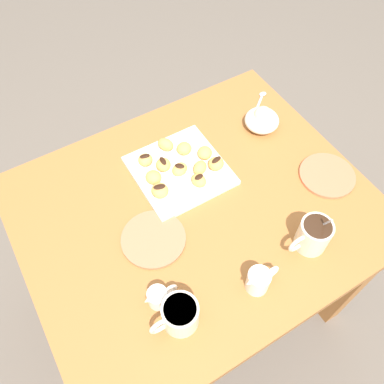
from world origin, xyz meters
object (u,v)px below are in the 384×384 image
(beignet_8, at_px, (166,144))
(beignet_10, at_px, (200,168))
(coffee_mug_cream_right, at_px, (179,315))
(beignet_2, at_px, (160,191))
(beignet_1, at_px, (199,180))
(beignet_9, at_px, (153,177))
(beignet_7, at_px, (163,165))
(beignet_0, at_px, (184,148))
(coffee_mug_cream_left, at_px, (313,235))
(beignet_5, at_px, (216,164))
(pastry_plate_square, at_px, (180,171))
(chocolate_sauce_pitcher, at_px, (158,297))
(beignet_4, at_px, (180,169))
(cream_pitcher_white, at_px, (259,280))
(saucer_coral_left, at_px, (153,239))
(beignet_6, at_px, (205,153))
(saucer_coral_right, at_px, (327,175))
(dining_table, at_px, (196,228))
(beignet_3, at_px, (145,160))
(ice_cream_bowl, at_px, (262,119))

(beignet_8, height_order, beignet_10, beignet_8)
(coffee_mug_cream_right, height_order, beignet_2, coffee_mug_cream_right)
(beignet_1, distance_m, beignet_9, 0.14)
(beignet_7, bearing_deg, beignet_0, -165.09)
(beignet_2, xyz_separation_m, beignet_8, (-0.10, -0.15, 0.00))
(beignet_0, relative_size, beignet_7, 0.99)
(coffee_mug_cream_left, relative_size, beignet_5, 3.00)
(beignet_7, distance_m, beignet_8, 0.08)
(beignet_5, relative_size, beignet_8, 0.91)
(pastry_plate_square, distance_m, chocolate_sauce_pitcher, 0.42)
(beignet_4, distance_m, beignet_8, 0.11)
(pastry_plate_square, relative_size, cream_pitcher_white, 2.63)
(coffee_mug_cream_left, height_order, beignet_8, coffee_mug_cream_left)
(saucer_coral_left, relative_size, beignet_6, 3.55)
(beignet_2, xyz_separation_m, beignet_5, (-0.20, 0.00, -0.00))
(chocolate_sauce_pitcher, distance_m, beignet_5, 0.45)
(coffee_mug_cream_right, distance_m, beignet_1, 0.41)
(saucer_coral_right, height_order, beignet_0, beignet_0)
(beignet_9, bearing_deg, beignet_0, -159.28)
(coffee_mug_cream_left, bearing_deg, beignet_8, -70.25)
(coffee_mug_cream_right, height_order, beignet_7, coffee_mug_cream_right)
(beignet_9, bearing_deg, cream_pitcher_white, 100.26)
(chocolate_sauce_pitcher, height_order, saucer_coral_right, chocolate_sauce_pitcher)
(dining_table, height_order, coffee_mug_cream_left, coffee_mug_cream_left)
(beignet_9, bearing_deg, beignet_3, -98.00)
(beignet_5, distance_m, beignet_7, 0.16)
(coffee_mug_cream_left, distance_m, saucer_coral_right, 0.26)
(beignet_0, bearing_deg, coffee_mug_cream_left, 106.63)
(coffee_mug_cream_left, distance_m, beignet_8, 0.53)
(pastry_plate_square, bearing_deg, beignet_8, -92.28)
(beignet_4, xyz_separation_m, beignet_5, (-0.11, 0.04, 0.00))
(cream_pitcher_white, height_order, beignet_10, cream_pitcher_white)
(pastry_plate_square, distance_m, beignet_1, 0.09)
(beignet_3, bearing_deg, pastry_plate_square, 136.97)
(saucer_coral_right, xyz_separation_m, beignet_1, (0.37, -0.17, 0.03))
(coffee_mug_cream_right, distance_m, beignet_3, 0.50)
(pastry_plate_square, xyz_separation_m, cream_pitcher_white, (0.01, 0.43, 0.03))
(cream_pitcher_white, relative_size, beignet_2, 1.94)
(beignet_1, relative_size, beignet_2, 0.96)
(beignet_7, bearing_deg, dining_table, 96.69)
(beignet_8, bearing_deg, beignet_9, 45.39)
(saucer_coral_left, height_order, beignet_0, beignet_0)
(beignet_1, xyz_separation_m, beignet_8, (0.02, -0.18, 0.00))
(beignet_0, height_order, beignet_1, beignet_0)
(saucer_coral_left, distance_m, saucer_coral_right, 0.58)
(coffee_mug_cream_right, bearing_deg, beignet_9, -109.24)
(coffee_mug_cream_right, height_order, beignet_5, coffee_mug_cream_right)
(pastry_plate_square, xyz_separation_m, ice_cream_bowl, (-0.34, -0.03, 0.03))
(saucer_coral_right, distance_m, beignet_4, 0.46)
(beignet_4, bearing_deg, beignet_0, -129.68)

